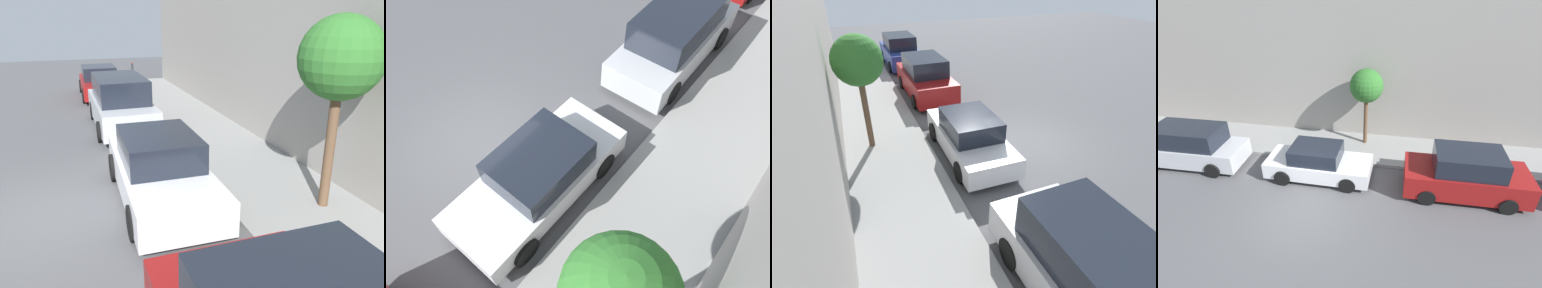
# 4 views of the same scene
# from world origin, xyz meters

# --- Properties ---
(ground_plane) EXTENTS (60.00, 60.00, 0.00)m
(ground_plane) POSITION_xyz_m (0.00, 0.00, 0.00)
(ground_plane) COLOR #515154
(sidewalk) EXTENTS (2.89, 32.00, 0.15)m
(sidewalk) POSITION_xyz_m (4.95, 0.00, 0.07)
(sidewalk) COLOR gray
(sidewalk) RESTS_ON ground_plane
(building_facade) EXTENTS (2.00, 32.00, 13.23)m
(building_facade) POSITION_xyz_m (7.39, 0.00, 6.62)
(building_facade) COLOR gray
(building_facade) RESTS_ON ground_plane
(parked_suv_second) EXTENTS (2.08, 4.82, 1.98)m
(parked_suv_second) POSITION_xyz_m (2.21, -6.07, 0.93)
(parked_suv_second) COLOR maroon
(parked_suv_second) RESTS_ON ground_plane
(parked_sedan_third) EXTENTS (1.92, 4.53, 1.54)m
(parked_sedan_third) POSITION_xyz_m (2.31, 0.01, 0.72)
(parked_sedan_third) COLOR silver
(parked_sedan_third) RESTS_ON ground_plane
(parked_minivan_fourth) EXTENTS (2.02, 4.94, 1.90)m
(parked_minivan_fourth) POSITION_xyz_m (2.33, 6.10, 0.92)
(parked_minivan_fourth) COLOR #B7BABF
(parked_minivan_fourth) RESTS_ON ground_plane
(street_tree) EXTENTS (1.61, 1.61, 3.87)m
(street_tree) POSITION_xyz_m (5.46, -1.61, 3.17)
(street_tree) COLOR brown
(street_tree) RESTS_ON sidewalk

